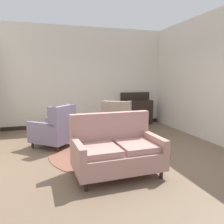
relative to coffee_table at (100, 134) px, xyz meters
name	(u,v)px	position (x,y,z in m)	size (l,w,h in m)	color
ground	(114,156)	(0.19, -0.38, -0.40)	(9.09, 9.09, 0.00)	brown
wall_back	(85,78)	(0.19, 2.87, 1.25)	(5.65, 0.08, 3.30)	silver
wall_right	(198,78)	(2.94, 0.60, 1.25)	(0.08, 4.54, 3.30)	silver
baseboard_back	(86,124)	(0.19, 2.81, -0.34)	(5.49, 0.03, 0.12)	black
area_rug	(110,152)	(0.19, -0.08, -0.40)	(2.66, 2.66, 0.01)	brown
coffee_table	(100,134)	(0.00, 0.00, 0.00)	(0.80, 0.80, 0.51)	black
porcelain_vase	(101,122)	(0.03, 0.04, 0.27)	(0.19, 0.19, 0.41)	brown
settee	(116,151)	(-0.02, -1.21, 0.01)	(1.51, 0.94, 1.03)	tan
armchair_foreground_right	(118,123)	(0.72, 0.92, 0.04)	(1.08, 1.12, 1.06)	gray
armchair_near_window	(55,130)	(-0.95, 0.67, 0.03)	(1.16, 1.14, 1.02)	slate
side_table	(135,123)	(1.14, 0.79, 0.03)	(0.46, 0.46, 0.73)	black
sideboard	(137,110)	(1.97, 2.58, 0.09)	(1.10, 0.37, 1.13)	black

